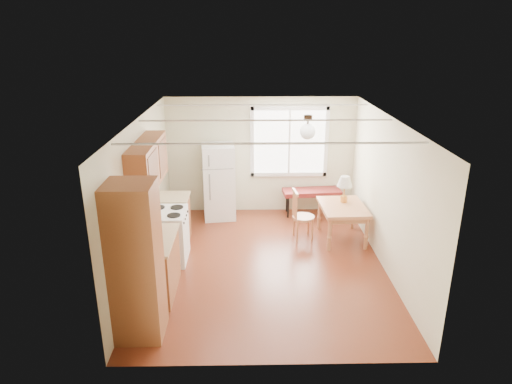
{
  "coord_description": "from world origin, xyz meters",
  "views": [
    {
      "loc": [
        -0.29,
        -6.96,
        3.81
      ],
      "look_at": [
        -0.15,
        0.46,
        1.15
      ],
      "focal_mm": 32.0,
      "sensor_mm": 36.0,
      "label": 1
    }
  ],
  "objects_px": {
    "refrigerator": "(219,182)",
    "bench": "(312,193)",
    "dining_table": "(343,211)",
    "chair": "(299,212)"
  },
  "relations": [
    {
      "from": "refrigerator",
      "to": "chair",
      "type": "distance_m",
      "value": 1.94
    },
    {
      "from": "dining_table",
      "to": "chair",
      "type": "xyz_separation_m",
      "value": [
        -0.82,
        0.03,
        -0.03
      ]
    },
    {
      "from": "bench",
      "to": "refrigerator",
      "type": "bearing_deg",
      "value": 177.56
    },
    {
      "from": "refrigerator",
      "to": "dining_table",
      "type": "distance_m",
      "value": 2.66
    },
    {
      "from": "refrigerator",
      "to": "bench",
      "type": "height_order",
      "value": "refrigerator"
    },
    {
      "from": "bench",
      "to": "chair",
      "type": "distance_m",
      "value": 1.27
    },
    {
      "from": "dining_table",
      "to": "chair",
      "type": "height_order",
      "value": "chair"
    },
    {
      "from": "dining_table",
      "to": "bench",
      "type": "bearing_deg",
      "value": 106.39
    },
    {
      "from": "bench",
      "to": "chair",
      "type": "height_order",
      "value": "chair"
    },
    {
      "from": "bench",
      "to": "dining_table",
      "type": "relative_size",
      "value": 1.12
    }
  ]
}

